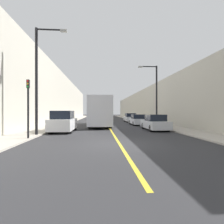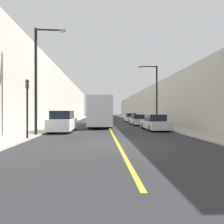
# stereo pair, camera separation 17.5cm
# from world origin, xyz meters

# --- Properties ---
(ground_plane) EXTENTS (200.00, 200.00, 0.00)m
(ground_plane) POSITION_xyz_m (0.00, 0.00, 0.00)
(ground_plane) COLOR #2D2D30
(sidewalk_left) EXTENTS (2.57, 72.00, 0.10)m
(sidewalk_left) POSITION_xyz_m (-6.78, 30.00, 0.05)
(sidewalk_left) COLOR #B2AA9E
(sidewalk_left) RESTS_ON ground
(sidewalk_right) EXTENTS (2.57, 72.00, 0.10)m
(sidewalk_right) POSITION_xyz_m (6.78, 30.00, 0.05)
(sidewalk_right) COLOR #B2AA9E
(sidewalk_right) RESTS_ON ground
(building_row_left) EXTENTS (4.00, 72.00, 9.25)m
(building_row_left) POSITION_xyz_m (-10.06, 30.00, 4.62)
(building_row_left) COLOR #B7B2A3
(building_row_left) RESTS_ON ground
(building_row_right) EXTENTS (4.00, 72.00, 6.51)m
(building_row_right) POSITION_xyz_m (10.06, 30.00, 3.26)
(building_row_right) COLOR #B7B2A3
(building_row_right) RESTS_ON ground
(road_center_line) EXTENTS (0.16, 72.00, 0.01)m
(road_center_line) POSITION_xyz_m (0.00, 30.00, 0.00)
(road_center_line) COLOR gold
(road_center_line) RESTS_ON ground
(bus) EXTENTS (2.59, 10.66, 3.46)m
(bus) POSITION_xyz_m (-1.05, 12.54, 1.85)
(bus) COLOR silver
(bus) RESTS_ON ground
(parked_suv_left) EXTENTS (1.90, 4.42, 1.89)m
(parked_suv_left) POSITION_xyz_m (-4.37, 6.22, 0.87)
(parked_suv_left) COLOR silver
(parked_suv_left) RESTS_ON ground
(car_right_near) EXTENTS (1.80, 4.47, 1.53)m
(car_right_near) POSITION_xyz_m (4.32, 6.98, 0.69)
(car_right_near) COLOR silver
(car_right_near) RESTS_ON ground
(car_right_mid) EXTENTS (1.89, 4.29, 1.44)m
(car_right_mid) POSITION_xyz_m (4.15, 13.66, 0.65)
(car_right_mid) COLOR silver
(car_right_mid) RESTS_ON ground
(car_right_far) EXTENTS (1.83, 4.22, 1.54)m
(car_right_far) POSITION_xyz_m (4.35, 20.57, 0.69)
(car_right_far) COLOR silver
(car_right_far) RESTS_ON ground
(street_lamp_left) EXTENTS (2.34, 0.24, 7.95)m
(street_lamp_left) POSITION_xyz_m (-5.61, 3.55, 4.58)
(street_lamp_left) COLOR black
(street_lamp_left) RESTS_ON sidewalk_left
(street_lamp_right) EXTENTS (2.34, 0.24, 7.25)m
(street_lamp_right) POSITION_xyz_m (5.60, 10.84, 4.22)
(street_lamp_right) COLOR black
(street_lamp_right) RESTS_ON sidewalk_right
(traffic_light) EXTENTS (0.16, 0.18, 3.77)m
(traffic_light) POSITION_xyz_m (-5.69, 1.78, 2.17)
(traffic_light) COLOR black
(traffic_light) RESTS_ON sidewalk_left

